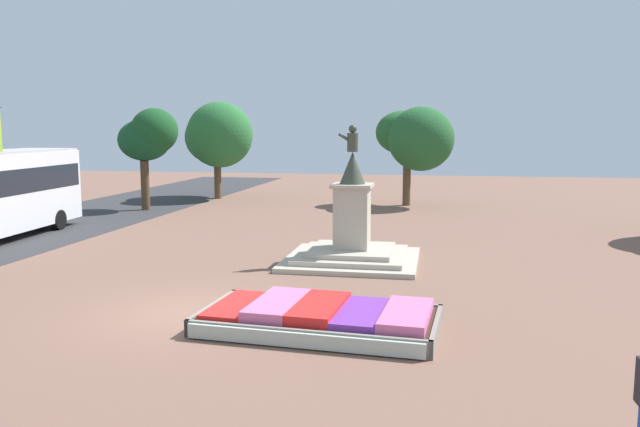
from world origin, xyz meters
TOP-DOWN VIEW (x-y plane):
  - ground_plane at (0.00, 0.00)m, footprint 95.12×95.12m
  - flower_planter at (3.53, -0.62)m, footprint 5.53×3.17m
  - statue_monument at (3.25, 6.68)m, footprint 4.44×4.44m
  - park_tree_far_left at (4.69, 22.81)m, footprint 4.62×4.79m
  - park_tree_behind_statue at (-9.64, 18.25)m, footprint 3.39×2.70m
  - park_tree_street_side at (-7.84, 24.48)m, footprint 4.94×5.37m

SIDE VIEW (x-z plane):
  - ground_plane at x=0.00m, z-range 0.00..0.00m
  - flower_planter at x=3.53m, z-range -0.04..0.56m
  - statue_monument at x=3.25m, z-range -1.46..3.18m
  - park_tree_street_side at x=-7.84m, z-range 0.93..7.13m
  - park_tree_far_left at x=4.69m, z-range 1.15..6.91m
  - park_tree_behind_statue at x=-9.64m, z-range 1.26..6.89m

